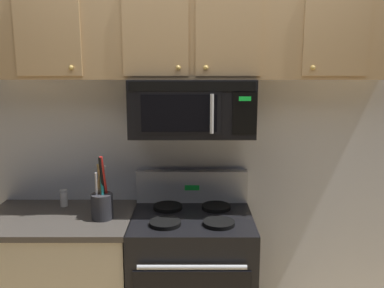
# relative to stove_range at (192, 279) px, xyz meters

# --- Properties ---
(back_wall) EXTENTS (5.20, 0.10, 2.70)m
(back_wall) POSITION_rel_stove_range_xyz_m (0.00, 0.37, 0.88)
(back_wall) COLOR silver
(back_wall) RESTS_ON ground_plane
(stove_range) EXTENTS (0.76, 0.69, 1.12)m
(stove_range) POSITION_rel_stove_range_xyz_m (0.00, 0.00, 0.00)
(stove_range) COLOR black
(stove_range) RESTS_ON ground_plane
(over_range_microwave) EXTENTS (0.76, 0.43, 0.35)m
(over_range_microwave) POSITION_rel_stove_range_xyz_m (-0.00, 0.12, 1.11)
(over_range_microwave) COLOR black
(upper_cabinets) EXTENTS (2.50, 0.36, 0.55)m
(upper_cabinets) POSITION_rel_stove_range_xyz_m (-0.00, 0.15, 1.56)
(upper_cabinets) COLOR tan
(counter_segment) EXTENTS (0.93, 0.65, 0.90)m
(counter_segment) POSITION_rel_stove_range_xyz_m (-0.84, 0.01, -0.02)
(counter_segment) COLOR beige
(counter_segment) RESTS_ON ground_plane
(utensil_crock_charcoal) EXTENTS (0.13, 0.13, 0.40)m
(utensil_crock_charcoal) POSITION_rel_stove_range_xyz_m (-0.55, -0.04, 0.53)
(utensil_crock_charcoal) COLOR #2D2D33
(utensil_crock_charcoal) RESTS_ON counter_segment
(salt_shaker) EXTENTS (0.05, 0.05, 0.11)m
(salt_shaker) POSITION_rel_stove_range_xyz_m (-0.86, 0.19, 0.49)
(salt_shaker) COLOR white
(salt_shaker) RESTS_ON counter_segment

